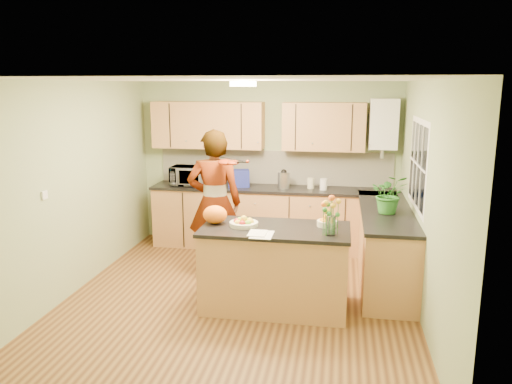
# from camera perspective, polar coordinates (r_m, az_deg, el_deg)

# --- Properties ---
(floor) EXTENTS (4.50, 4.50, 0.00)m
(floor) POSITION_cam_1_polar(r_m,az_deg,el_deg) (5.96, -1.93, -12.09)
(floor) COLOR #512F17
(floor) RESTS_ON ground
(ceiling) EXTENTS (4.00, 4.50, 0.02)m
(ceiling) POSITION_cam_1_polar(r_m,az_deg,el_deg) (5.44, -2.12, 12.69)
(ceiling) COLOR white
(ceiling) RESTS_ON wall_back
(wall_back) EXTENTS (4.00, 0.02, 2.50)m
(wall_back) POSITION_cam_1_polar(r_m,az_deg,el_deg) (7.75, 1.38, 3.24)
(wall_back) COLOR #98AF7D
(wall_back) RESTS_ON floor
(wall_front) EXTENTS (4.00, 0.02, 2.50)m
(wall_front) POSITION_cam_1_polar(r_m,az_deg,el_deg) (3.48, -9.66, -8.11)
(wall_front) COLOR #98AF7D
(wall_front) RESTS_ON floor
(wall_left) EXTENTS (0.02, 4.50, 2.50)m
(wall_left) POSITION_cam_1_polar(r_m,az_deg,el_deg) (6.28, -20.18, 0.40)
(wall_left) COLOR #98AF7D
(wall_left) RESTS_ON floor
(wall_right) EXTENTS (0.02, 4.50, 2.50)m
(wall_right) POSITION_cam_1_polar(r_m,az_deg,el_deg) (5.53, 18.73, -1.01)
(wall_right) COLOR #98AF7D
(wall_right) RESTS_ON floor
(back_counter) EXTENTS (3.64, 0.62, 0.94)m
(back_counter) POSITION_cam_1_polar(r_m,az_deg,el_deg) (7.60, 1.76, -2.94)
(back_counter) COLOR #B78349
(back_counter) RESTS_ON floor
(right_counter) EXTENTS (0.62, 2.24, 0.94)m
(right_counter) POSITION_cam_1_polar(r_m,az_deg,el_deg) (6.51, 14.52, -5.94)
(right_counter) COLOR #B78349
(right_counter) RESTS_ON floor
(splashback) EXTENTS (3.60, 0.02, 0.52)m
(splashback) POSITION_cam_1_polar(r_m,az_deg,el_deg) (7.73, 2.09, 2.83)
(splashback) COLOR white
(splashback) RESTS_ON back_counter
(upper_cabinets) EXTENTS (3.20, 0.34, 0.70)m
(upper_cabinets) POSITION_cam_1_polar(r_m,az_deg,el_deg) (7.54, -0.12, 7.59)
(upper_cabinets) COLOR #B78349
(upper_cabinets) RESTS_ON wall_back
(boiler) EXTENTS (0.40, 0.30, 0.86)m
(boiler) POSITION_cam_1_polar(r_m,az_deg,el_deg) (7.46, 14.37, 7.52)
(boiler) COLOR white
(boiler) RESTS_ON wall_back
(window_right) EXTENTS (0.01, 1.30, 1.05)m
(window_right) POSITION_cam_1_polar(r_m,az_deg,el_deg) (6.05, 18.01, 3.02)
(window_right) COLOR white
(window_right) RESTS_ON wall_right
(light_switch) EXTENTS (0.02, 0.09, 0.09)m
(light_switch) POSITION_cam_1_polar(r_m,az_deg,el_deg) (5.77, -23.02, -0.31)
(light_switch) COLOR white
(light_switch) RESTS_ON wall_left
(ceiling_lamp) EXTENTS (0.30, 0.30, 0.07)m
(ceiling_lamp) POSITION_cam_1_polar(r_m,az_deg,el_deg) (5.73, -1.49, 12.28)
(ceiling_lamp) COLOR #FFEABF
(ceiling_lamp) RESTS_ON ceiling
(peninsula_island) EXTENTS (1.62, 0.83, 0.93)m
(peninsula_island) POSITION_cam_1_polar(r_m,az_deg,el_deg) (5.59, 2.18, -8.63)
(peninsula_island) COLOR #B78349
(peninsula_island) RESTS_ON floor
(fruit_dish) EXTENTS (0.31, 0.31, 0.11)m
(fruit_dish) POSITION_cam_1_polar(r_m,az_deg,el_deg) (5.49, -1.41, -3.45)
(fruit_dish) COLOR beige
(fruit_dish) RESTS_ON peninsula_island
(orange_bowl) EXTENTS (0.22, 0.22, 0.13)m
(orange_bowl) POSITION_cam_1_polar(r_m,az_deg,el_deg) (5.53, 8.09, -3.35)
(orange_bowl) COLOR beige
(orange_bowl) RESTS_ON peninsula_island
(flower_vase) EXTENTS (0.24, 0.24, 0.44)m
(flower_vase) POSITION_cam_1_polar(r_m,az_deg,el_deg) (5.15, 8.61, -1.75)
(flower_vase) COLOR silver
(flower_vase) RESTS_ON peninsula_island
(orange_bag) EXTENTS (0.29, 0.25, 0.21)m
(orange_bag) POSITION_cam_1_polar(r_m,az_deg,el_deg) (5.59, -4.71, -2.58)
(orange_bag) COLOR orange
(orange_bag) RESTS_ON peninsula_island
(papers) EXTENTS (0.22, 0.31, 0.01)m
(papers) POSITION_cam_1_polar(r_m,az_deg,el_deg) (5.17, 0.68, -4.88)
(papers) COLOR white
(papers) RESTS_ON peninsula_island
(violinist) EXTENTS (0.77, 0.58, 1.91)m
(violinist) POSITION_cam_1_polar(r_m,az_deg,el_deg) (6.46, -4.75, -1.28)
(violinist) COLOR tan
(violinist) RESTS_ON floor
(violin) EXTENTS (0.57, 0.49, 0.14)m
(violin) POSITION_cam_1_polar(r_m,az_deg,el_deg) (6.09, -3.54, 3.42)
(violin) COLOR #4E0B04
(violin) RESTS_ON violinist
(microwave) EXTENTS (0.54, 0.37, 0.29)m
(microwave) POSITION_cam_1_polar(r_m,az_deg,el_deg) (7.71, -7.67, 1.85)
(microwave) COLOR white
(microwave) RESTS_ON back_counter
(blue_box) EXTENTS (0.36, 0.30, 0.25)m
(blue_box) POSITION_cam_1_polar(r_m,az_deg,el_deg) (7.55, -2.00, 1.58)
(blue_box) COLOR navy
(blue_box) RESTS_ON back_counter
(kettle) EXTENTS (0.18, 0.18, 0.33)m
(kettle) POSITION_cam_1_polar(r_m,az_deg,el_deg) (7.41, 3.18, 1.45)
(kettle) COLOR #B6B6BB
(kettle) RESTS_ON back_counter
(jar_cream) EXTENTS (0.13, 0.13, 0.16)m
(jar_cream) POSITION_cam_1_polar(r_m,az_deg,el_deg) (7.45, 6.28, 1.01)
(jar_cream) COLOR beige
(jar_cream) RESTS_ON back_counter
(jar_white) EXTENTS (0.14, 0.14, 0.16)m
(jar_white) POSITION_cam_1_polar(r_m,az_deg,el_deg) (7.37, 7.73, 0.88)
(jar_white) COLOR white
(jar_white) RESTS_ON back_counter
(potted_plant) EXTENTS (0.43, 0.38, 0.47)m
(potted_plant) POSITION_cam_1_polar(r_m,az_deg,el_deg) (6.14, 15.01, -0.21)
(potted_plant) COLOR #2D7727
(potted_plant) RESTS_ON right_counter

